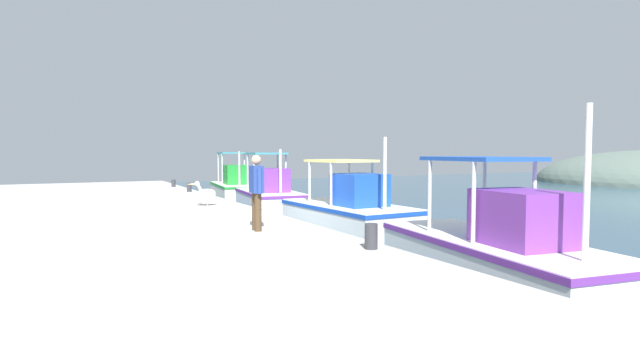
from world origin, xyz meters
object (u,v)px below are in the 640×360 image
(mooring_bollard_nearest, at_px, (173,183))
(mooring_bollard_third, at_px, (256,204))
(fisherman_standing, at_px, (257,189))
(mooring_bollard_second, at_px, (189,187))
(fishing_boat_nearest, at_px, (233,186))
(fishing_boat_third, at_px, (349,212))
(pelican, at_px, (206,194))
(fishing_boat_second, at_px, (270,196))
(mooring_bollard_fourth, at_px, (371,236))
(fishing_boat_fourth, at_px, (498,251))

(mooring_bollard_nearest, bearing_deg, mooring_bollard_third, -0.00)
(fisherman_standing, height_order, mooring_bollard_second, fisherman_standing)
(fishing_boat_nearest, xyz_separation_m, fishing_boat_third, (13.55, -0.49, 0.04))
(pelican, distance_m, mooring_bollard_second, 6.14)
(fishing_boat_second, bearing_deg, fishing_boat_nearest, 175.53)
(fisherman_standing, xyz_separation_m, mooring_bollard_fourth, (2.96, 1.11, -0.70))
(mooring_bollard_nearest, xyz_separation_m, mooring_bollard_fourth, (18.19, 0.00, 0.05))
(mooring_bollard_third, bearing_deg, fishing_boat_second, 155.35)
(fishing_boat_fourth, bearing_deg, mooring_bollard_second, -170.95)
(fishing_boat_nearest, height_order, fishing_boat_third, fishing_boat_third)
(fishing_boat_nearest, distance_m, fishing_boat_fourth, 20.08)
(pelican, height_order, mooring_bollard_second, pelican)
(fishing_boat_fourth, bearing_deg, fishing_boat_nearest, 176.99)
(fisherman_standing, height_order, mooring_bollard_fourth, fisherman_standing)
(fishing_boat_third, xyz_separation_m, mooring_bollard_nearest, (-12.40, -3.01, 0.31))
(fishing_boat_second, height_order, mooring_bollard_fourth, fishing_boat_second)
(fishing_boat_third, distance_m, pelican, 4.76)
(fishing_boat_nearest, relative_size, fishing_boat_second, 1.06)
(fishing_boat_nearest, bearing_deg, mooring_bollard_fourth, -10.26)
(fisherman_standing, relative_size, mooring_bollard_fourth, 3.63)
(fisherman_standing, relative_size, mooring_bollard_third, 3.15)
(fishing_boat_third, xyz_separation_m, fisherman_standing, (2.84, -4.13, 1.06))
(mooring_bollard_nearest, height_order, mooring_bollard_fourth, mooring_bollard_fourth)
(fishing_boat_third, height_order, mooring_bollard_second, fishing_boat_third)
(mooring_bollard_second, xyz_separation_m, mooring_bollard_fourth, (14.66, 0.00, 0.04))
(mooring_bollard_fourth, bearing_deg, mooring_bollard_nearest, 180.00)
(fishing_boat_nearest, bearing_deg, mooring_bollard_third, -14.71)
(fishing_boat_fourth, distance_m, mooring_bollard_nearest, 19.06)
(mooring_bollard_second, xyz_separation_m, mooring_bollard_third, (8.65, 0.00, 0.07))
(mooring_bollard_second, relative_size, mooring_bollard_third, 0.73)
(fishing_boat_second, xyz_separation_m, mooring_bollard_fourth, (12.47, -2.96, 0.38))
(mooring_bollard_third, relative_size, mooring_bollard_fourth, 1.15)
(fisherman_standing, xyz_separation_m, mooring_bollard_nearest, (-15.24, 1.11, -0.75))
(fishing_boat_nearest, distance_m, fisherman_standing, 17.07)
(fishing_boat_second, xyz_separation_m, fishing_boat_third, (6.68, 0.05, 0.01))
(fishing_boat_second, distance_m, mooring_bollard_third, 7.12)
(fisherman_standing, bearing_deg, mooring_bollard_fourth, 20.67)
(mooring_bollard_second, bearing_deg, pelican, -7.60)
(mooring_bollard_nearest, bearing_deg, fishing_boat_third, 13.65)
(mooring_bollard_second, bearing_deg, mooring_bollard_third, 0.00)
(fishing_boat_fourth, distance_m, pelican, 9.85)
(pelican, bearing_deg, fishing_boat_fourth, 19.35)
(mooring_bollard_nearest, bearing_deg, mooring_bollard_fourth, 0.00)
(fisherman_standing, bearing_deg, pelican, 176.91)
(fishing_boat_second, bearing_deg, mooring_bollard_third, -24.65)
(mooring_bollard_nearest, distance_m, mooring_bollard_fourth, 18.19)
(fishing_boat_second, bearing_deg, mooring_bollard_fourth, -13.37)
(fishing_boat_second, height_order, fisherman_standing, fishing_boat_second)
(fishing_boat_nearest, relative_size, fishing_boat_third, 1.04)
(fishing_boat_nearest, xyz_separation_m, fishing_boat_fourth, (20.05, -1.05, 0.02))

